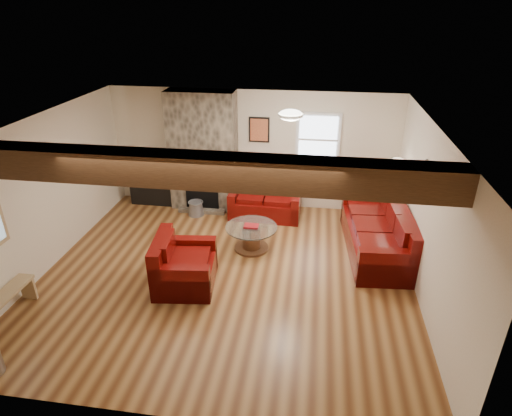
{
  "coord_description": "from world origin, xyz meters",
  "views": [
    {
      "loc": [
        1.34,
        -5.76,
        4.09
      ],
      "look_at": [
        0.43,
        0.4,
        1.05
      ],
      "focal_mm": 30.0,
      "sensor_mm": 36.0,
      "label": 1
    }
  ],
  "objects": [
    {
      "name": "ceiling_dome",
      "position": [
        0.9,
        0.9,
        2.44
      ],
      "size": [
        0.4,
        0.4,
        0.18
      ],
      "primitive_type": null,
      "color": "white",
      "rests_on": "room"
    },
    {
      "name": "pine_bench",
      "position": [
        -2.83,
        -1.56,
        0.2
      ],
      "size": [
        0.25,
        1.09,
        0.41
      ],
      "primitive_type": null,
      "color": "tan",
      "rests_on": "floor"
    },
    {
      "name": "coal_bucket",
      "position": [
        -1.09,
        2.03,
        0.16
      ],
      "size": [
        0.33,
        0.33,
        0.31
      ],
      "primitive_type": null,
      "color": "gray",
      "rests_on": "floor"
    },
    {
      "name": "artwork_back",
      "position": [
        0.15,
        2.71,
        1.7
      ],
      "size": [
        0.42,
        0.06,
        0.52
      ],
      "primitive_type": null,
      "color": "black",
      "rests_on": "room"
    },
    {
      "name": "chimney_breast",
      "position": [
        -1.0,
        2.49,
        1.22
      ],
      "size": [
        1.4,
        0.67,
        2.5
      ],
      "color": "#3A352D",
      "rests_on": "floor"
    },
    {
      "name": "loveseat",
      "position": [
        0.35,
        2.23,
        0.38
      ],
      "size": [
        1.46,
        0.86,
        0.77
      ],
      "primitive_type": null,
      "rotation": [
        0.0,
        0.0,
        -0.02
      ],
      "color": "#410604",
      "rests_on": "floor"
    },
    {
      "name": "coffee_table",
      "position": [
        0.28,
        0.85,
        0.23
      ],
      "size": [
        0.93,
        0.93,
        0.48
      ],
      "color": "#4A2B17",
      "rests_on": "floor"
    },
    {
      "name": "oak_beam",
      "position": [
        0.0,
        -1.25,
        2.31
      ],
      "size": [
        6.0,
        0.36,
        0.38
      ],
      "primitive_type": "cube",
      "color": "#372010",
      "rests_on": "room"
    },
    {
      "name": "armchair_red",
      "position": [
        -0.59,
        -0.36,
        0.41
      ],
      "size": [
        1.01,
        1.12,
        0.83
      ],
      "primitive_type": null,
      "rotation": [
        0.0,
        0.0,
        1.69
      ],
      "color": "#410604",
      "rests_on": "floor"
    },
    {
      "name": "sofa_three",
      "position": [
        2.48,
        1.11,
        0.44
      ],
      "size": [
        1.14,
        2.37,
        0.89
      ],
      "primitive_type": null,
      "rotation": [
        0.0,
        0.0,
        -1.49
      ],
      "color": "#410604",
      "rests_on": "floor"
    },
    {
      "name": "room",
      "position": [
        0.0,
        0.0,
        1.25
      ],
      "size": [
        8.0,
        8.0,
        8.0
      ],
      "color": "brown",
      "rests_on": "ground"
    },
    {
      "name": "artwork_right",
      "position": [
        2.96,
        0.3,
        1.75
      ],
      "size": [
        0.06,
        0.55,
        0.42
      ],
      "primitive_type": null,
      "color": "black",
      "rests_on": "room"
    },
    {
      "name": "floor_lamp",
      "position": [
        2.8,
        1.82,
        1.3
      ],
      "size": [
        0.39,
        0.39,
        1.52
      ],
      "color": "#A68745",
      "rests_on": "floor"
    },
    {
      "name": "back_window",
      "position": [
        1.35,
        2.71,
        1.55
      ],
      "size": [
        0.9,
        0.08,
        1.1
      ],
      "primitive_type": null,
      "color": "white",
      "rests_on": "room"
    },
    {
      "name": "tv_cabinet",
      "position": [
        -2.14,
        2.53,
        0.26
      ],
      "size": [
        1.03,
        0.41,
        0.51
      ],
      "primitive_type": "cube",
      "color": "black",
      "rests_on": "floor"
    },
    {
      "name": "television",
      "position": [
        -2.14,
        2.53,
        0.76
      ],
      "size": [
        0.84,
        0.11,
        0.48
      ],
      "primitive_type": "imported",
      "color": "black",
      "rests_on": "tv_cabinet"
    }
  ]
}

